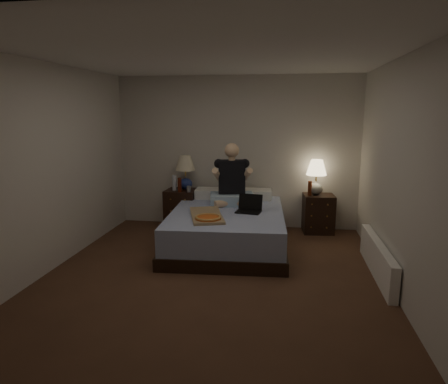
% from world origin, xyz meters
% --- Properties ---
extents(floor, '(4.00, 4.50, 0.00)m').
position_xyz_m(floor, '(0.00, 0.00, 0.00)').
color(floor, brown).
rests_on(floor, ground).
extents(ceiling, '(4.00, 4.50, 0.00)m').
position_xyz_m(ceiling, '(0.00, 0.00, 2.50)').
color(ceiling, white).
rests_on(ceiling, ground).
extents(wall_back, '(4.00, 0.00, 2.50)m').
position_xyz_m(wall_back, '(0.00, 2.25, 1.25)').
color(wall_back, silver).
rests_on(wall_back, ground).
extents(wall_front, '(4.00, 0.00, 2.50)m').
position_xyz_m(wall_front, '(0.00, -2.25, 1.25)').
color(wall_front, silver).
rests_on(wall_front, ground).
extents(wall_left, '(0.00, 4.50, 2.50)m').
position_xyz_m(wall_left, '(-2.00, 0.00, 1.25)').
color(wall_left, silver).
rests_on(wall_left, ground).
extents(wall_right, '(0.00, 4.50, 2.50)m').
position_xyz_m(wall_right, '(2.00, 0.00, 1.25)').
color(wall_right, silver).
rests_on(wall_right, ground).
extents(bed, '(1.70, 2.19, 0.53)m').
position_xyz_m(bed, '(0.01, 1.16, 0.26)').
color(bed, '#5E77BD').
rests_on(bed, floor).
extents(nightstand_left, '(0.52, 0.47, 0.65)m').
position_xyz_m(nightstand_left, '(-0.88, 1.95, 0.33)').
color(nightstand_left, black).
rests_on(nightstand_left, floor).
extents(nightstand_right, '(0.51, 0.47, 0.62)m').
position_xyz_m(nightstand_right, '(1.36, 2.05, 0.31)').
color(nightstand_right, black).
rests_on(nightstand_right, floor).
extents(lamp_left, '(0.40, 0.40, 0.56)m').
position_xyz_m(lamp_left, '(-0.81, 2.00, 0.93)').
color(lamp_left, navy).
rests_on(lamp_left, nightstand_left).
extents(lamp_right, '(0.37, 0.37, 0.56)m').
position_xyz_m(lamp_right, '(1.30, 2.05, 0.90)').
color(lamp_right, '#97988F').
rests_on(lamp_right, nightstand_right).
extents(water_bottle, '(0.07, 0.07, 0.25)m').
position_xyz_m(water_bottle, '(-0.97, 1.89, 0.78)').
color(water_bottle, silver).
rests_on(water_bottle, nightstand_left).
extents(soda_can, '(0.07, 0.07, 0.10)m').
position_xyz_m(soda_can, '(-0.71, 1.78, 0.70)').
color(soda_can, '#AFAFAA').
rests_on(soda_can, nightstand_left).
extents(beer_bottle_left, '(0.06, 0.06, 0.23)m').
position_xyz_m(beer_bottle_left, '(-0.85, 1.77, 0.77)').
color(beer_bottle_left, '#51190B').
rests_on(beer_bottle_left, nightstand_left).
extents(beer_bottle_right, '(0.06, 0.06, 0.23)m').
position_xyz_m(beer_bottle_right, '(1.21, 1.98, 0.73)').
color(beer_bottle_right, '#57200C').
rests_on(beer_bottle_right, nightstand_right).
extents(person, '(0.74, 0.63, 0.93)m').
position_xyz_m(person, '(0.02, 1.57, 0.99)').
color(person, black).
rests_on(person, bed).
extents(laptop, '(0.38, 0.33, 0.24)m').
position_xyz_m(laptop, '(0.32, 1.10, 0.65)').
color(laptop, black).
rests_on(laptop, bed).
extents(pizza_box, '(0.61, 0.84, 0.08)m').
position_xyz_m(pizza_box, '(-0.16, 0.56, 0.57)').
color(pizza_box, tan).
rests_on(pizza_box, bed).
extents(radiator, '(0.10, 1.60, 0.40)m').
position_xyz_m(radiator, '(1.93, 0.39, 0.20)').
color(radiator, white).
rests_on(radiator, floor).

